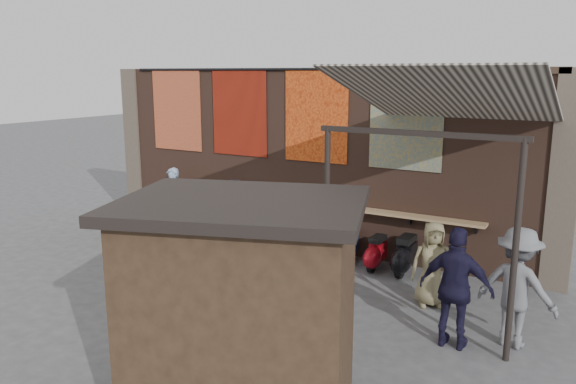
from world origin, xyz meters
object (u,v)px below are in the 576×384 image
object	(u,v)px
scooter_stool_2	(231,229)
shopper_navy	(456,288)
shelf_box	(250,189)
scooter_stool_0	(193,220)
diner_left	(174,200)
shopper_tan	(432,264)
market_stall	(244,319)
scooter_stool_4	(273,233)
scooter_stool_1	(209,224)
scooter_stool_8	(376,253)
shopper_grey	(517,287)
scooter_stool_6	(323,241)
scooter_stool_9	(405,256)
scooter_stool_5	(300,239)
scooter_stool_7	(347,247)
diner_right	(236,217)
scooter_stool_3	(251,232)

from	to	relation	value
scooter_stool_2	shopper_navy	distance (m)	6.36
shelf_box	shopper_navy	distance (m)	6.19
scooter_stool_0	diner_left	world-z (taller)	diner_left
shopper_navy	shopper_tan	distance (m)	1.50
scooter_stool_0	market_stall	xyz separation A→B (m)	(5.38, -5.58, 0.87)
scooter_stool_4	shopper_tan	world-z (taller)	shopper_tan
scooter_stool_1	scooter_stool_8	bearing A→B (deg)	-0.39
scooter_stool_2	shopper_grey	world-z (taller)	shopper_grey
scooter_stool_4	shopper_navy	size ratio (longest dim) A/B	0.46
scooter_stool_2	scooter_stool_6	distance (m)	2.39
shopper_navy	scooter_stool_6	bearing A→B (deg)	-36.68
scooter_stool_9	market_stall	xyz separation A→B (m)	(-0.02, -5.52, 0.86)
scooter_stool_9	shopper_navy	bearing A→B (deg)	-57.84
scooter_stool_5	scooter_stool_8	xyz separation A→B (m)	(1.80, -0.06, -0.01)
scooter_stool_1	diner_left	xyz separation A→B (m)	(-1.05, -0.04, 0.46)
shelf_box	shopper_navy	xyz separation A→B (m)	(5.48, -2.87, -0.35)
shelf_box	scooter_stool_5	distance (m)	1.76
scooter_stool_5	scooter_stool_6	distance (m)	0.58
scooter_stool_7	diner_right	size ratio (longest dim) A/B	0.43
scooter_stool_2	shopper_grey	size ratio (longest dim) A/B	0.40
shopper_grey	scooter_stool_7	bearing A→B (deg)	-19.20
diner_left	diner_right	world-z (taller)	diner_right
shopper_tan	scooter_stool_9	bearing A→B (deg)	100.02
scooter_stool_1	scooter_stool_7	size ratio (longest dim) A/B	1.04
scooter_stool_0	shopper_tan	xyz separation A→B (m)	(6.28, -1.28, 0.37)
scooter_stool_1	shopper_grey	xyz separation A→B (m)	(7.21, -2.07, 0.54)
scooter_stool_7	diner_left	bearing A→B (deg)	-179.19
scooter_stool_7	shopper_tan	distance (m)	2.52
scooter_stool_5	shopper_grey	world-z (taller)	shopper_grey
scooter_stool_1	scooter_stool_4	xyz separation A→B (m)	(1.82, -0.01, 0.04)
scooter_stool_0	shopper_grey	xyz separation A→B (m)	(7.73, -2.10, 0.52)
shopper_grey	scooter_stool_6	bearing A→B (deg)	-15.68
scooter_stool_3	diner_left	size ratio (longest dim) A/B	0.43
scooter_stool_0	diner_left	distance (m)	0.69
shopper_navy	diner_left	bearing A→B (deg)	-18.13
scooter_stool_5	diner_right	size ratio (longest dim) A/B	0.43
diner_left	scooter_stool_4	bearing A→B (deg)	4.01
diner_right	shopper_navy	bearing A→B (deg)	-40.40
shopper_grey	market_stall	world-z (taller)	market_stall
scooter_stool_7	scooter_stool_5	bearing A→B (deg)	179.32
scooter_stool_7	diner_left	size ratio (longest dim) A/B	0.44
scooter_stool_0	scooter_stool_7	distance (m)	4.14
scooter_stool_5	scooter_stool_7	distance (m)	1.14
shopper_grey	market_stall	bearing A→B (deg)	66.88
scooter_stool_5	diner_right	distance (m)	1.48
scooter_stool_4	shopper_grey	distance (m)	5.79
scooter_stool_2	shopper_tan	size ratio (longest dim) A/B	0.48
market_stall	diner_left	bearing A→B (deg)	118.07
scooter_stool_6	diner_right	distance (m)	1.97
scooter_stool_4	market_stall	distance (m)	6.37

